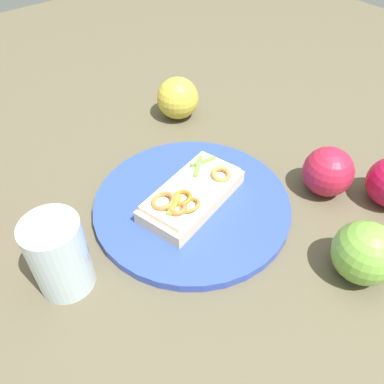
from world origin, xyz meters
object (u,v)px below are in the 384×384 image
(apple_2, at_px, (328,172))
(drinking_glass, at_px, (57,253))
(plate, at_px, (192,204))
(sandwich, at_px, (192,194))
(apple_0, at_px, (365,253))
(apple_4, at_px, (178,98))

(apple_2, xyz_separation_m, drinking_glass, (-0.11, -0.40, 0.02))
(plate, relative_size, apple_2, 3.82)
(sandwich, height_order, drinking_glass, drinking_glass)
(plate, distance_m, sandwich, 0.02)
(sandwich, bearing_deg, apple_0, -81.43)
(apple_4, relative_size, drinking_glass, 0.74)
(apple_0, bearing_deg, plate, -157.56)
(sandwich, height_order, apple_4, apple_4)
(plate, relative_size, sandwich, 1.64)
(plate, distance_m, apple_2, 0.22)
(sandwich, xyz_separation_m, apple_2, (0.10, 0.19, 0.01))
(plate, height_order, apple_2, apple_2)
(drinking_glass, bearing_deg, sandwich, 88.42)
(apple_2, bearing_deg, apple_4, -171.01)
(drinking_glass, bearing_deg, apple_0, 52.31)
(plate, bearing_deg, drinking_glass, -91.33)
(apple_4, bearing_deg, apple_2, 8.99)
(apple_2, bearing_deg, apple_0, -36.67)
(apple_0, bearing_deg, apple_2, 143.33)
(plate, height_order, drinking_glass, drinking_glass)
(apple_4, bearing_deg, sandwich, -33.22)
(apple_0, bearing_deg, sandwich, -157.14)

